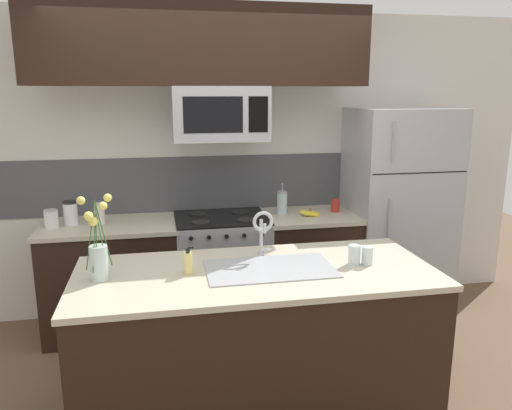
# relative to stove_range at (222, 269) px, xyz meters

# --- Properties ---
(ground_plane) EXTENTS (10.00, 10.00, 0.00)m
(ground_plane) POSITION_rel_stove_range_xyz_m (-0.00, -0.90, -0.46)
(ground_plane) COLOR brown
(rear_partition) EXTENTS (5.20, 0.10, 2.60)m
(rear_partition) POSITION_rel_stove_range_xyz_m (0.30, 0.38, 0.84)
(rear_partition) COLOR silver
(rear_partition) RESTS_ON ground
(splash_band) EXTENTS (3.61, 0.01, 0.48)m
(splash_band) POSITION_rel_stove_range_xyz_m (-0.00, 0.32, 0.69)
(splash_band) COLOR #4C4C51
(splash_band) RESTS_ON rear_partition
(back_counter_left) EXTENTS (1.07, 0.65, 0.91)m
(back_counter_left) POSITION_rel_stove_range_xyz_m (-0.90, 0.00, -0.01)
(back_counter_left) COLOR black
(back_counter_left) RESTS_ON ground
(back_counter_right) EXTENTS (0.80, 0.65, 0.91)m
(back_counter_right) POSITION_rel_stove_range_xyz_m (0.77, 0.00, -0.01)
(back_counter_right) COLOR black
(back_counter_right) RESTS_ON ground
(stove_range) EXTENTS (0.76, 0.64, 0.93)m
(stove_range) POSITION_rel_stove_range_xyz_m (0.00, 0.00, 0.00)
(stove_range) COLOR #A8AAAF
(stove_range) RESTS_ON ground
(microwave) EXTENTS (0.74, 0.40, 0.42)m
(microwave) POSITION_rel_stove_range_xyz_m (0.00, -0.02, 1.31)
(microwave) COLOR #A8AAAF
(upper_cabinet_band) EXTENTS (2.57, 0.34, 0.60)m
(upper_cabinet_band) POSITION_rel_stove_range_xyz_m (-0.14, -0.05, 1.82)
(upper_cabinet_band) COLOR black
(refrigerator) EXTENTS (0.86, 0.74, 1.80)m
(refrigerator) POSITION_rel_stove_range_xyz_m (1.58, 0.02, 0.44)
(refrigerator) COLOR #A8AAAF
(refrigerator) RESTS_ON ground
(storage_jar_tall) EXTENTS (0.10, 0.10, 0.14)m
(storage_jar_tall) POSITION_rel_stove_range_xyz_m (-1.32, -0.03, 0.52)
(storage_jar_tall) COLOR silver
(storage_jar_tall) RESTS_ON back_counter_left
(storage_jar_medium) EXTENTS (0.11, 0.11, 0.19)m
(storage_jar_medium) POSITION_rel_stove_range_xyz_m (-1.19, 0.03, 0.54)
(storage_jar_medium) COLOR silver
(storage_jar_medium) RESTS_ON back_counter_left
(storage_jar_short) EXTENTS (0.08, 0.08, 0.17)m
(storage_jar_short) POSITION_rel_stove_range_xyz_m (-0.97, 0.02, 0.53)
(storage_jar_short) COLOR silver
(storage_jar_short) RESTS_ON back_counter_left
(banana_bunch) EXTENTS (0.19, 0.15, 0.08)m
(banana_bunch) POSITION_rel_stove_range_xyz_m (0.75, -0.06, 0.47)
(banana_bunch) COLOR yellow
(banana_bunch) RESTS_ON back_counter_right
(french_press) EXTENTS (0.09, 0.09, 0.27)m
(french_press) POSITION_rel_stove_range_xyz_m (0.53, 0.06, 0.55)
(french_press) COLOR silver
(french_press) RESTS_ON back_counter_right
(coffee_tin) EXTENTS (0.08, 0.08, 0.11)m
(coffee_tin) POSITION_rel_stove_range_xyz_m (1.01, 0.05, 0.50)
(coffee_tin) COLOR #B22D23
(coffee_tin) RESTS_ON back_counter_right
(island_counter) EXTENTS (2.12, 0.92, 0.91)m
(island_counter) POSITION_rel_stove_range_xyz_m (0.05, -1.25, -0.01)
(island_counter) COLOR black
(island_counter) RESTS_ON ground
(kitchen_sink) EXTENTS (0.76, 0.44, 0.16)m
(kitchen_sink) POSITION_rel_stove_range_xyz_m (0.13, -1.25, 0.38)
(kitchen_sink) COLOR #ADAFB5
(kitchen_sink) RESTS_ON island_counter
(sink_faucet) EXTENTS (0.14, 0.14, 0.31)m
(sink_faucet) POSITION_rel_stove_range_xyz_m (0.13, -1.03, 0.65)
(sink_faucet) COLOR #B7BABF
(sink_faucet) RESTS_ON island_counter
(dish_soap_bottle) EXTENTS (0.06, 0.05, 0.16)m
(dish_soap_bottle) POSITION_rel_stove_range_xyz_m (-0.35, -1.24, 0.52)
(dish_soap_bottle) COLOR #DBCC75
(dish_soap_bottle) RESTS_ON island_counter
(drinking_glass) EXTENTS (0.07, 0.07, 0.12)m
(drinking_glass) POSITION_rel_stove_range_xyz_m (0.65, -1.27, 0.51)
(drinking_glass) COLOR silver
(drinking_glass) RESTS_ON island_counter
(spare_glass) EXTENTS (0.07, 0.07, 0.11)m
(spare_glass) POSITION_rel_stove_range_xyz_m (0.73, -1.28, 0.50)
(spare_glass) COLOR silver
(spare_glass) RESTS_ON island_counter
(flower_vase) EXTENTS (0.18, 0.15, 0.48)m
(flower_vase) POSITION_rel_stove_range_xyz_m (-0.84, -1.23, 0.59)
(flower_vase) COLOR silver
(flower_vase) RESTS_ON island_counter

